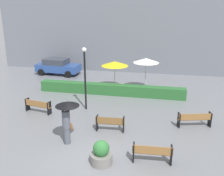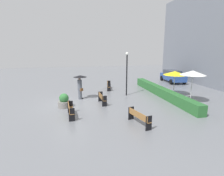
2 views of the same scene
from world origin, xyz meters
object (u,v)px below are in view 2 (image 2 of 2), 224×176
(bench_far_left, at_px, (108,85))
(patio_umbrella_white, at_px, (193,73))
(lamp_post, at_px, (127,69))
(bench_far_right, at_px, (139,117))
(bench_mid_center, at_px, (102,98))
(patio_umbrella_yellow, at_px, (175,73))
(bench_near_right, at_px, (70,109))
(pedestrian_with_umbrella, at_px, (80,83))
(planter_pot, at_px, (64,101))
(parked_car, at_px, (173,76))

(bench_far_left, bearing_deg, patio_umbrella_white, 41.46)
(lamp_post, relative_size, patio_umbrella_white, 1.52)
(bench_far_right, bearing_deg, bench_mid_center, -162.29)
(patio_umbrella_yellow, height_order, patio_umbrella_white, patio_umbrella_white)
(bench_mid_center, xyz_separation_m, patio_umbrella_white, (1.32, 7.11, 1.98))
(bench_far_left, xyz_separation_m, patio_umbrella_yellow, (3.89, 5.48, 1.66))
(bench_near_right, relative_size, patio_umbrella_white, 0.65)
(patio_umbrella_white, bearing_deg, pedestrian_with_umbrella, -109.49)
(bench_near_right, xyz_separation_m, patio_umbrella_yellow, (-3.45, 9.49, 1.64))
(lamp_post, bearing_deg, planter_pot, -66.85)
(bench_far_left, distance_m, patio_umbrella_white, 8.65)
(bench_near_right, bearing_deg, bench_mid_center, 133.68)
(bench_near_right, relative_size, bench_far_right, 0.91)
(parked_car, bearing_deg, patio_umbrella_white, -21.95)
(bench_far_right, height_order, parked_car, parked_car)
(bench_far_left, relative_size, patio_umbrella_yellow, 0.79)
(planter_pot, height_order, lamp_post, lamp_post)
(planter_pot, bearing_deg, bench_far_left, 139.39)
(pedestrian_with_umbrella, bearing_deg, bench_far_right, 26.00)
(planter_pot, bearing_deg, lamp_post, 113.15)
(lamp_post, bearing_deg, pedestrian_with_umbrella, -84.47)
(pedestrian_with_umbrella, distance_m, parked_car, 13.57)
(bench_mid_center, distance_m, patio_umbrella_white, 7.50)
(bench_far_left, distance_m, parked_car, 9.47)
(bench_mid_center, relative_size, lamp_post, 0.39)
(patio_umbrella_white, relative_size, parked_car, 0.62)
(lamp_post, bearing_deg, parked_car, 123.75)
(bench_mid_center, height_order, patio_umbrella_yellow, patio_umbrella_yellow)
(patio_umbrella_yellow, bearing_deg, bench_far_right, -44.94)
(pedestrian_with_umbrella, height_order, patio_umbrella_yellow, patio_umbrella_yellow)
(bench_near_right, distance_m, lamp_post, 7.17)
(bench_near_right, height_order, planter_pot, planter_pot)
(bench_near_right, xyz_separation_m, patio_umbrella_white, (-1.04, 9.57, 1.98))
(bench_mid_center, distance_m, pedestrian_with_umbrella, 2.59)
(bench_far_left, bearing_deg, bench_near_right, -28.58)
(bench_mid_center, bearing_deg, bench_far_left, 162.89)
(bench_far_left, xyz_separation_m, patio_umbrella_white, (6.31, 5.57, 1.99))
(bench_far_left, bearing_deg, lamp_post, 22.91)
(bench_far_left, xyz_separation_m, pedestrian_with_umbrella, (3.22, -3.16, 0.97))
(patio_umbrella_yellow, bearing_deg, bench_far_left, -125.35)
(parked_car, bearing_deg, bench_far_right, -37.56)
(bench_mid_center, distance_m, lamp_post, 4.01)
(bench_far_left, bearing_deg, patio_umbrella_yellow, 54.65)
(bench_mid_center, height_order, parked_car, parked_car)
(bench_mid_center, bearing_deg, pedestrian_with_umbrella, -137.51)
(bench_far_left, xyz_separation_m, planter_pot, (5.22, -4.47, -0.04))
(bench_far_right, bearing_deg, bench_far_left, 179.40)
(bench_mid_center, xyz_separation_m, parked_car, (-7.50, 10.66, 0.32))
(bench_mid_center, xyz_separation_m, patio_umbrella_yellow, (-1.10, 7.02, 1.65))
(bench_mid_center, bearing_deg, parked_car, 125.12)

